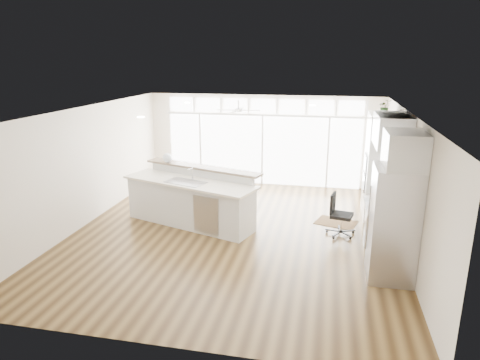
# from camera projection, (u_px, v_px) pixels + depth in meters

# --- Properties ---
(floor) EXTENTS (7.00, 8.00, 0.02)m
(floor) POSITION_uv_depth(u_px,v_px,m) (234.00, 233.00, 9.52)
(floor) COLOR #3E2913
(floor) RESTS_ON ground
(ceiling) EXTENTS (7.00, 8.00, 0.02)m
(ceiling) POSITION_uv_depth(u_px,v_px,m) (234.00, 111.00, 8.77)
(ceiling) COLOR white
(ceiling) RESTS_ON wall_back
(wall_back) EXTENTS (7.00, 0.04, 2.70)m
(wall_back) POSITION_uv_depth(u_px,v_px,m) (263.00, 140.00, 12.91)
(wall_back) COLOR silver
(wall_back) RESTS_ON floor
(wall_front) EXTENTS (7.00, 0.04, 2.70)m
(wall_front) POSITION_uv_depth(u_px,v_px,m) (165.00, 256.00, 5.38)
(wall_front) COLOR silver
(wall_front) RESTS_ON floor
(wall_left) EXTENTS (0.04, 8.00, 2.70)m
(wall_left) POSITION_uv_depth(u_px,v_px,m) (86.00, 166.00, 9.83)
(wall_left) COLOR silver
(wall_left) RESTS_ON floor
(wall_right) EXTENTS (0.04, 8.00, 2.70)m
(wall_right) POSITION_uv_depth(u_px,v_px,m) (407.00, 184.00, 8.45)
(wall_right) COLOR silver
(wall_right) RESTS_ON floor
(glass_wall) EXTENTS (5.80, 0.06, 2.08)m
(glass_wall) POSITION_uv_depth(u_px,v_px,m) (262.00, 150.00, 12.93)
(glass_wall) COLOR white
(glass_wall) RESTS_ON wall_back
(transom_row) EXTENTS (5.90, 0.06, 0.40)m
(transom_row) POSITION_uv_depth(u_px,v_px,m) (263.00, 106.00, 12.57)
(transom_row) COLOR white
(transom_row) RESTS_ON wall_back
(desk_window) EXTENTS (0.04, 0.85, 0.85)m
(desk_window) POSITION_uv_depth(u_px,v_px,m) (403.00, 170.00, 8.69)
(desk_window) COLOR white
(desk_window) RESTS_ON wall_right
(ceiling_fan) EXTENTS (1.16, 1.16, 0.32)m
(ceiling_fan) POSITION_uv_depth(u_px,v_px,m) (238.00, 106.00, 11.56)
(ceiling_fan) COLOR silver
(ceiling_fan) RESTS_ON ceiling
(recessed_lights) EXTENTS (3.40, 3.00, 0.02)m
(recessed_lights) POSITION_uv_depth(u_px,v_px,m) (236.00, 111.00, 8.96)
(recessed_lights) COLOR beige
(recessed_lights) RESTS_ON ceiling
(oven_cabinet) EXTENTS (0.64, 1.20, 2.50)m
(oven_cabinet) POSITION_uv_depth(u_px,v_px,m) (379.00, 166.00, 10.24)
(oven_cabinet) COLOR silver
(oven_cabinet) RESTS_ON floor
(desk_nook) EXTENTS (0.72, 1.30, 0.76)m
(desk_nook) POSITION_uv_depth(u_px,v_px,m) (381.00, 222.00, 9.08)
(desk_nook) COLOR silver
(desk_nook) RESTS_ON floor
(upper_cabinets) EXTENTS (0.64, 1.30, 0.64)m
(upper_cabinets) POSITION_uv_depth(u_px,v_px,m) (392.00, 131.00, 8.53)
(upper_cabinets) COLOR silver
(upper_cabinets) RESTS_ON wall_right
(refrigerator) EXTENTS (0.76, 0.90, 2.00)m
(refrigerator) POSITION_uv_depth(u_px,v_px,m) (393.00, 224.00, 7.36)
(refrigerator) COLOR #AFAEB3
(refrigerator) RESTS_ON floor
(fridge_cabinet) EXTENTS (0.64, 0.90, 0.60)m
(fridge_cabinet) POSITION_uv_depth(u_px,v_px,m) (405.00, 150.00, 6.99)
(fridge_cabinet) COLOR silver
(fridge_cabinet) RESTS_ON wall_right
(framed_photos) EXTENTS (0.06, 0.22, 0.80)m
(framed_photos) POSITION_uv_depth(u_px,v_px,m) (398.00, 170.00, 9.31)
(framed_photos) COLOR black
(framed_photos) RESTS_ON wall_right
(kitchen_island) EXTENTS (3.44, 2.17, 1.28)m
(kitchen_island) POSITION_uv_depth(u_px,v_px,m) (190.00, 198.00, 9.85)
(kitchen_island) COLOR silver
(kitchen_island) RESTS_ON floor
(rug) EXTENTS (1.06, 0.89, 0.01)m
(rug) POSITION_uv_depth(u_px,v_px,m) (336.00, 222.00, 10.09)
(rug) COLOR #322010
(rug) RESTS_ON floor
(office_chair) EXTENTS (0.56, 0.53, 0.92)m
(office_chair) POSITION_uv_depth(u_px,v_px,m) (342.00, 215.00, 9.28)
(office_chair) COLOR black
(office_chair) RESTS_ON floor
(fishbowl) EXTENTS (0.31, 0.31, 0.23)m
(fishbowl) POSITION_uv_depth(u_px,v_px,m) (167.00, 158.00, 10.43)
(fishbowl) COLOR silver
(fishbowl) RESTS_ON kitchen_island
(monitor) EXTENTS (0.10, 0.46, 0.38)m
(monitor) POSITION_uv_depth(u_px,v_px,m) (380.00, 197.00, 8.94)
(monitor) COLOR black
(monitor) RESTS_ON desk_nook
(keyboard) EXTENTS (0.18, 0.35, 0.02)m
(keyboard) POSITION_uv_depth(u_px,v_px,m) (370.00, 204.00, 9.02)
(keyboard) COLOR silver
(keyboard) RESTS_ON desk_nook
(potted_plant) EXTENTS (0.34, 0.37, 0.25)m
(potted_plant) POSITION_uv_depth(u_px,v_px,m) (385.00, 108.00, 9.86)
(potted_plant) COLOR #2B5223
(potted_plant) RESTS_ON oven_cabinet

